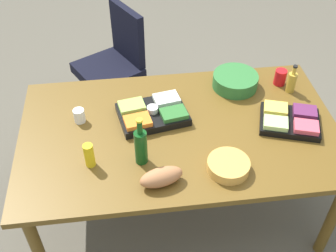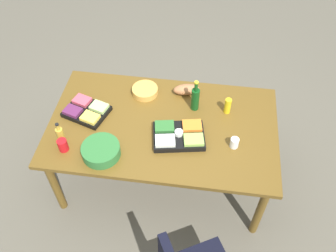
% 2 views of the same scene
% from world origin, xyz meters
% --- Properties ---
extents(ground_plane, '(10.00, 10.00, 0.00)m').
position_xyz_m(ground_plane, '(0.00, 0.00, 0.00)').
color(ground_plane, '#5C5749').
extents(conference_table, '(1.96, 1.15, 0.77)m').
position_xyz_m(conference_table, '(0.00, 0.00, 0.69)').
color(conference_table, brown).
rests_on(conference_table, ground).
extents(office_chair, '(0.65, 0.65, 0.96)m').
position_xyz_m(office_chair, '(-0.40, 1.17, 0.38)').
color(office_chair, gray).
rests_on(office_chair, ground).
extents(bread_loaf, '(0.26, 0.16, 0.10)m').
position_xyz_m(bread_loaf, '(-0.16, -0.41, 0.82)').
color(bread_loaf, '#AA6D43').
rests_on(bread_loaf, conference_table).
extents(fruit_platter, '(0.43, 0.38, 0.07)m').
position_xyz_m(fruit_platter, '(0.68, -0.04, 0.80)').
color(fruit_platter, black).
rests_on(fruit_platter, conference_table).
extents(veggie_tray, '(0.47, 0.37, 0.09)m').
position_xyz_m(veggie_tray, '(-0.15, 0.13, 0.80)').
color(veggie_tray, black).
rests_on(veggie_tray, conference_table).
extents(wine_bottle, '(0.09, 0.09, 0.32)m').
position_xyz_m(wine_bottle, '(-0.25, -0.24, 0.89)').
color(wine_bottle, '#104617').
rests_on(wine_bottle, conference_table).
extents(salad_bowl, '(0.36, 0.36, 0.09)m').
position_xyz_m(salad_bowl, '(0.44, 0.38, 0.81)').
color(salad_bowl, '#2E6E32').
rests_on(salad_bowl, conference_table).
extents(red_solo_cup, '(0.09, 0.09, 0.11)m').
position_xyz_m(red_solo_cup, '(0.76, 0.37, 0.82)').
color(red_solo_cup, red).
rests_on(red_solo_cup, conference_table).
extents(mustard_bottle, '(0.07, 0.07, 0.15)m').
position_xyz_m(mustard_bottle, '(-0.54, -0.23, 0.84)').
color(mustard_bottle, yellow).
rests_on(mustard_bottle, conference_table).
extents(chip_bowl, '(0.29, 0.29, 0.06)m').
position_xyz_m(chip_bowl, '(0.22, -0.36, 0.80)').
color(chip_bowl, gold).
rests_on(chip_bowl, conference_table).
extents(dressing_bottle, '(0.06, 0.06, 0.21)m').
position_xyz_m(dressing_bottle, '(0.80, 0.28, 0.84)').
color(dressing_bottle, gold).
rests_on(dressing_bottle, conference_table).
extents(paper_cup, '(0.08, 0.08, 0.09)m').
position_xyz_m(paper_cup, '(-0.61, 0.15, 0.81)').
color(paper_cup, white).
rests_on(paper_cup, conference_table).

